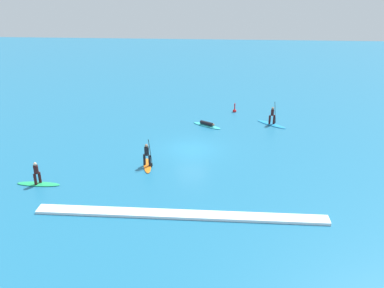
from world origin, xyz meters
name	(u,v)px	position (x,y,z in m)	size (l,w,h in m)	color
ground_plane	(192,149)	(0.00, 0.00, 0.00)	(120.00, 120.00, 0.00)	#1E6B93
surfer_on_green_board	(38,179)	(-10.38, -6.82, 0.42)	(3.11, 0.72, 1.72)	#23B266
surfer_on_orange_board	(147,160)	(-3.21, -3.41, 0.55)	(1.09, 2.65, 2.30)	orange
surfer_on_teal_board	(207,125)	(1.05, 5.69, 0.15)	(3.00, 2.29, 0.45)	#33C6CC
surfer_on_blue_board	(272,121)	(7.36, 6.51, 0.39)	(2.92, 2.72, 2.37)	#1E8CD1
marker_buoy	(235,110)	(3.84, 10.17, 0.16)	(0.39, 0.39, 1.04)	red
wave_crest	(180,215)	(0.00, -10.05, 0.09)	(17.97, 0.90, 0.18)	white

